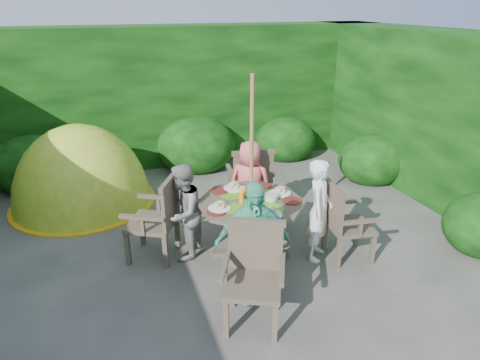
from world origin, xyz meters
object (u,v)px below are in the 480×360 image
object	(u,v)px
child_left	(183,212)
parasol_pole	(251,173)
garden_chair_front	(254,273)
dome_tent	(85,203)
patio_table	(251,210)
child_front	(252,243)
child_right	(319,210)
garden_chair_right	(344,221)
garden_chair_left	(158,217)
garden_chair_back	(251,181)
child_back	(250,184)

from	to	relation	value
child_left	parasol_pole	bearing A→B (deg)	102.53
garden_chair_front	dome_tent	world-z (taller)	dome_tent
patio_table	child_left	distance (m)	0.80
child_front	child_right	bearing A→B (deg)	31.85
garden_chair_right	child_left	size ratio (longest dim) A/B	0.77
child_right	garden_chair_left	bearing A→B (deg)	109.68
garden_chair_right	patio_table	bearing A→B (deg)	77.24
child_left	child_front	distance (m)	1.13
garden_chair_left	child_right	xyz separation A→B (m)	(1.79, -0.61, 0.09)
patio_table	child_left	bearing A→B (deg)	160.97
garden_chair_back	child_left	xyz separation A→B (m)	(-1.13, -0.76, 0.06)
child_front	child_left	bearing A→B (deg)	121.85
patio_table	garden_chair_left	size ratio (longest dim) A/B	1.62
garden_chair_back	child_left	size ratio (longest dim) A/B	0.85
patio_table	child_front	xyz separation A→B (m)	(-0.27, -0.76, 0.04)
patio_table	garden_chair_right	bearing A→B (deg)	-20.03
garden_chair_back	garden_chair_front	bearing A→B (deg)	79.07
patio_table	garden_chair_back	world-z (taller)	garden_chair_back
child_left	child_right	bearing A→B (deg)	102.53
garden_chair_back	garden_chair_left	bearing A→B (deg)	34.17
patio_table	child_right	world-z (taller)	child_right
child_left	dome_tent	bearing A→B (deg)	-117.56
garden_chair_front	child_back	distance (m)	1.90
dome_tent	child_right	bearing A→B (deg)	-51.48
garden_chair_front	child_back	world-z (taller)	child_back
child_right	garden_chair_front	bearing A→B (deg)	163.45
garden_chair_right	child_back	world-z (taller)	child_back
garden_chair_back	child_front	size ratio (longest dim) A/B	0.76
child_back	garden_chair_left	bearing A→B (deg)	52.73
garden_chair_left	child_right	world-z (taller)	child_right
patio_table	child_back	world-z (taller)	child_back
garden_chair_front	child_front	xyz separation A→B (m)	(0.09, 0.28, 0.15)
dome_tent	garden_chair_front	bearing A→B (deg)	-72.86
garden_chair_left	dome_tent	distance (m)	2.14
garden_chair_front	child_front	distance (m)	0.33
garden_chair_left	child_left	world-z (taller)	child_left
child_back	child_front	distance (m)	1.60
parasol_pole	garden_chair_right	size ratio (longest dim) A/B	2.39
garden_chair_right	garden_chair_front	xyz separation A→B (m)	(-1.38, -0.66, 0.02)
garden_chair_back	patio_table	bearing A→B (deg)	78.61
garden_chair_front	child_right	bearing A→B (deg)	60.60
garden_chair_right	garden_chair_front	world-z (taller)	garden_chair_front
child_right	child_back	size ratio (longest dim) A/B	1.03
dome_tent	child_left	bearing A→B (deg)	-67.85
dome_tent	garden_chair_right	bearing A→B (deg)	-49.94
garden_chair_right	child_back	distance (m)	1.38
child_back	child_right	bearing A→B (deg)	151.06
child_right	child_front	distance (m)	1.13
child_right	dome_tent	distance (m)	3.71
parasol_pole	garden_chair_front	world-z (taller)	parasol_pole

